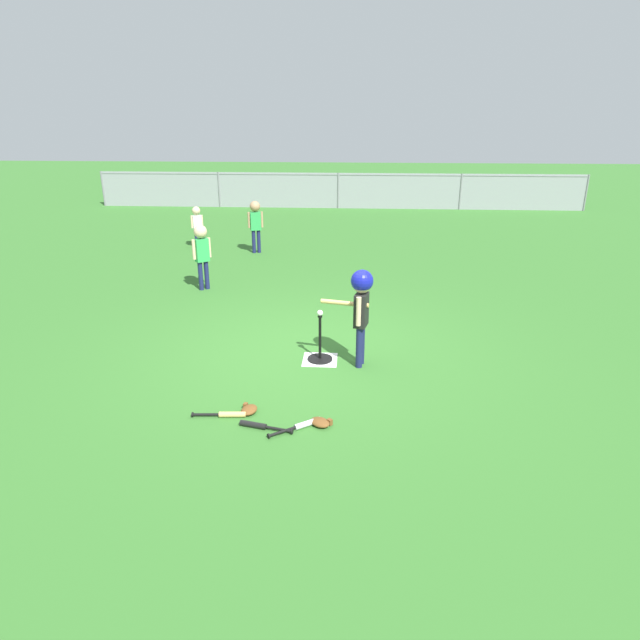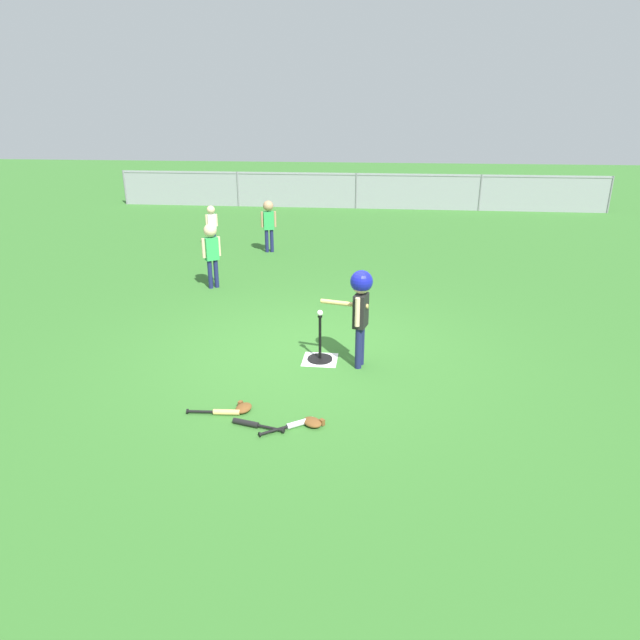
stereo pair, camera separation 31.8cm
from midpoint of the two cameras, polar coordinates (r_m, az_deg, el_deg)
ground_plane at (r=7.34m, az=0.08°, el=-3.29°), size 60.00×60.00×0.00m
home_plate at (r=7.10m, az=1.29°, el=-4.14°), size 0.44×0.44×0.01m
batting_tee at (r=7.06m, az=1.29°, el=-3.49°), size 0.32×0.32×0.61m
baseball_on_tee at (r=6.85m, az=1.33°, el=0.73°), size 0.07×0.07×0.07m
batter_child at (r=6.64m, az=5.60°, el=2.16°), size 0.64×0.35×1.24m
fielder_near_left at (r=9.99m, az=-10.32°, el=7.44°), size 0.28×0.25×1.17m
fielder_deep_right at (r=13.32m, az=-10.52°, el=10.13°), size 0.26×0.19×0.96m
fielder_near_right at (r=12.56m, az=-4.63°, el=10.38°), size 0.33×0.23×1.16m
spare_bat_silver at (r=5.65m, az=-1.04°, el=-10.82°), size 0.52×0.39×0.06m
spare_bat_wood at (r=5.93m, az=-8.73°, el=-9.44°), size 0.57×0.09×0.06m
spare_bat_black at (r=5.68m, az=-5.54°, el=-10.71°), size 0.56×0.19×0.06m
glove_by_plate at (r=5.97m, az=-6.43°, el=-9.06°), size 0.21×0.25×0.07m
glove_near_bats at (r=5.68m, az=0.89°, el=-10.58°), size 0.27×0.26×0.07m
outfield_fence at (r=18.66m, az=4.28°, el=13.34°), size 16.06×0.06×1.15m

